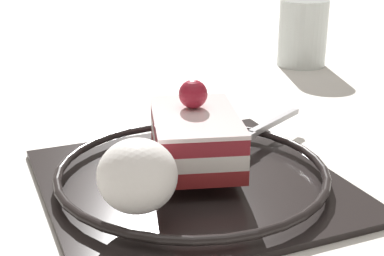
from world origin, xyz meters
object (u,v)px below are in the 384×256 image
at_px(cake_slice, 195,135).
at_px(drink_glass_near, 302,36).
at_px(dessert_plate, 192,177).
at_px(whipped_cream_dollop, 137,176).
at_px(fork, 260,129).

distance_m(cake_slice, drink_glass_near, 0.39).
distance_m(dessert_plate, cake_slice, 0.03).
height_order(whipped_cream_dollop, drink_glass_near, drink_glass_near).
xyz_separation_m(cake_slice, fork, (-0.08, -0.03, -0.02)).
bearing_deg(dessert_plate, cake_slice, -127.38).
bearing_deg(dessert_plate, whipped_cream_dollop, 36.94).
height_order(cake_slice, drink_glass_near, drink_glass_near).
height_order(dessert_plate, drink_glass_near, drink_glass_near).
distance_m(dessert_plate, whipped_cream_dollop, 0.08).
bearing_deg(drink_glass_near, fork, 47.13).
relative_size(cake_slice, fork, 1.00).
xyz_separation_m(dessert_plate, cake_slice, (-0.01, -0.01, 0.03)).
bearing_deg(drink_glass_near, whipped_cream_dollop, 41.40).
bearing_deg(cake_slice, drink_glass_near, -138.13).
distance_m(dessert_plate, fork, 0.09).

